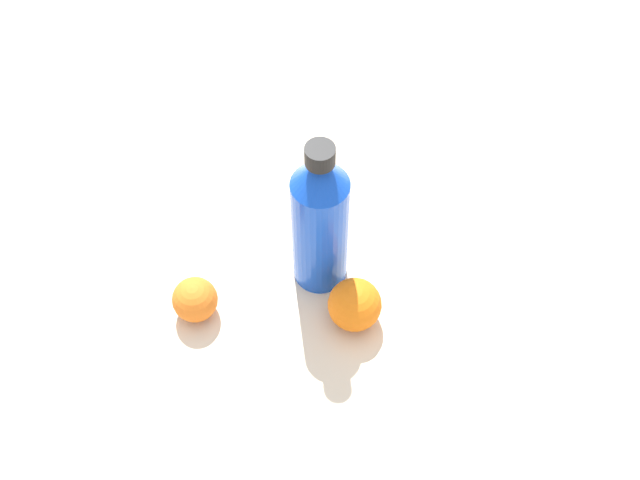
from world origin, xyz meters
The scene contains 5 objects.
ground_plane centered at (0.00, 0.00, 0.00)m, with size 2.40×2.40×0.00m, color beige.
water_bottle centered at (-0.04, 0.02, 0.13)m, with size 0.08×0.08×0.27m.
orange_0 centered at (-0.11, -0.04, 0.04)m, with size 0.07×0.07×0.07m, color orange.
orange_1 centered at (0.04, 0.04, 0.03)m, with size 0.06×0.06×0.06m, color orange.
orange_2 centered at (-0.13, 0.18, 0.03)m, with size 0.06×0.06×0.06m, color orange.
Camera 1 is at (-0.65, -0.06, 0.98)m, focal length 44.69 mm.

